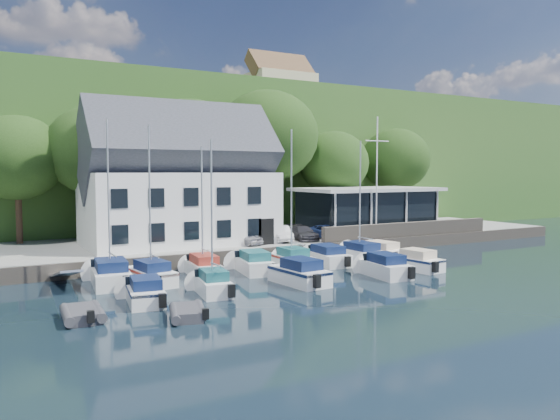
# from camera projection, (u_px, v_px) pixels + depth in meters

# --- Properties ---
(ground) EXTENTS (180.00, 180.00, 0.00)m
(ground) POSITION_uv_depth(u_px,v_px,m) (390.00, 285.00, 31.65)
(ground) COLOR black
(ground) RESTS_ON ground
(quay) EXTENTS (60.00, 13.00, 1.00)m
(quay) POSITION_uv_depth(u_px,v_px,m) (254.00, 243.00, 46.82)
(quay) COLOR gray
(quay) RESTS_ON ground
(quay_face) EXTENTS (60.00, 0.30, 1.00)m
(quay_face) POSITION_uv_depth(u_px,v_px,m) (293.00, 252.00, 41.17)
(quay_face) COLOR #696054
(quay_face) RESTS_ON ground
(hillside) EXTENTS (160.00, 75.00, 16.00)m
(hillside) POSITION_uv_depth(u_px,v_px,m) (126.00, 163.00, 84.96)
(hillside) COLOR #2F5A22
(hillside) RESTS_ON ground
(field_patch) EXTENTS (50.00, 30.00, 0.30)m
(field_patch) POSITION_uv_depth(u_px,v_px,m) (160.00, 117.00, 95.27)
(field_patch) COLOR #606934
(field_patch) RESTS_ON hillside
(farmhouse) EXTENTS (10.40, 7.00, 8.20)m
(farmhouse) POSITION_uv_depth(u_px,v_px,m) (280.00, 86.00, 86.21)
(farmhouse) COLOR #C5B094
(farmhouse) RESTS_ON hillside
(harbor_building) EXTENTS (14.40, 8.20, 8.70)m
(harbor_building) POSITION_uv_depth(u_px,v_px,m) (179.00, 188.00, 42.18)
(harbor_building) COLOR white
(harbor_building) RESTS_ON quay
(club_pavilion) EXTENTS (13.20, 7.20, 4.10)m
(club_pavilion) POSITION_uv_depth(u_px,v_px,m) (367.00, 210.00, 50.73)
(club_pavilion) COLOR black
(club_pavilion) RESTS_ON quay
(seawall) EXTENTS (18.00, 0.50, 1.20)m
(seawall) POSITION_uv_depth(u_px,v_px,m) (409.00, 229.00, 47.32)
(seawall) COLOR #696054
(seawall) RESTS_ON quay
(gangway) EXTENTS (1.20, 6.00, 1.40)m
(gangway) POSITION_uv_depth(u_px,v_px,m) (65.00, 286.00, 31.38)
(gangway) COLOR silver
(gangway) RESTS_ON ground
(car_silver) EXTENTS (2.39, 3.71, 1.18)m
(car_silver) POSITION_uv_depth(u_px,v_px,m) (243.00, 237.00, 41.74)
(car_silver) COLOR #BCBCC1
(car_silver) RESTS_ON quay
(car_white) EXTENTS (2.33, 4.02, 1.25)m
(car_white) POSITION_uv_depth(u_px,v_px,m) (281.00, 233.00, 43.81)
(car_white) COLOR silver
(car_white) RESTS_ON quay
(car_dgrey) EXTENTS (2.24, 4.24, 1.17)m
(car_dgrey) POSITION_uv_depth(u_px,v_px,m) (302.00, 233.00, 44.59)
(car_dgrey) COLOR #313036
(car_dgrey) RESTS_ON quay
(car_blue) EXTENTS (1.42, 3.52, 1.20)m
(car_blue) POSITION_uv_depth(u_px,v_px,m) (327.00, 231.00, 45.66)
(car_blue) COLOR navy
(car_blue) RESTS_ON quay
(flagpole) EXTENTS (2.45, 0.20, 10.21)m
(flagpole) POSITION_uv_depth(u_px,v_px,m) (377.00, 177.00, 46.11)
(flagpole) COLOR white
(flagpole) RESTS_ON quay
(tree_0) EXTENTS (7.27, 7.27, 9.93)m
(tree_0) POSITION_uv_depth(u_px,v_px,m) (18.00, 180.00, 42.06)
(tree_0) COLOR #18330F
(tree_0) RESTS_ON quay
(tree_1) EXTENTS (7.93, 7.93, 10.84)m
(tree_1) POSITION_uv_depth(u_px,v_px,m) (97.00, 174.00, 43.73)
(tree_1) COLOR #18330F
(tree_1) RESTS_ON quay
(tree_2) EXTENTS (8.73, 8.73, 11.94)m
(tree_2) POSITION_uv_depth(u_px,v_px,m) (190.00, 167.00, 47.85)
(tree_2) COLOR #18330F
(tree_2) RESTS_ON quay
(tree_3) EXTENTS (9.76, 9.76, 13.34)m
(tree_3) POSITION_uv_depth(u_px,v_px,m) (267.00, 160.00, 52.09)
(tree_3) COLOR #18330F
(tree_3) RESTS_ON quay
(tree_4) EXTENTS (7.08, 7.08, 9.68)m
(tree_4) POSITION_uv_depth(u_px,v_px,m) (334.00, 179.00, 55.12)
(tree_4) COLOR #18330F
(tree_4) RESTS_ON quay
(tree_5) EXTENTS (7.58, 7.58, 10.37)m
(tree_5) POSITION_uv_depth(u_px,v_px,m) (396.00, 175.00, 60.48)
(tree_5) COLOR #18330F
(tree_5) RESTS_ON quay
(boat_r1_0) EXTENTS (2.89, 7.03, 9.37)m
(boat_r1_0) POSITION_uv_depth(u_px,v_px,m) (109.00, 205.00, 31.30)
(boat_r1_0) COLOR white
(boat_r1_0) RESTS_ON ground
(boat_r1_1) EXTENTS (2.56, 5.83, 8.80)m
(boat_r1_1) POSITION_uv_depth(u_px,v_px,m) (150.00, 209.00, 31.54)
(boat_r1_1) COLOR white
(boat_r1_1) RESTS_ON ground
(boat_r1_2) EXTENTS (2.29, 6.30, 8.47)m
(boat_r1_2) POSITION_uv_depth(u_px,v_px,m) (202.00, 209.00, 34.17)
(boat_r1_2) COLOR white
(boat_r1_2) RESTS_ON ground
(boat_r1_3) EXTENTS (2.92, 6.30, 1.44)m
(boat_r1_3) POSITION_uv_depth(u_px,v_px,m) (253.00, 261.00, 35.67)
(boat_r1_3) COLOR white
(boat_r1_3) RESTS_ON ground
(boat_r1_4) EXTENTS (1.97, 5.27, 8.69)m
(boat_r1_4) POSITION_uv_depth(u_px,v_px,m) (291.00, 205.00, 37.01)
(boat_r1_4) COLOR white
(boat_r1_4) RESTS_ON ground
(boat_r1_5) EXTENTS (2.49, 6.28, 1.43)m
(boat_r1_5) POSITION_uv_depth(u_px,v_px,m) (326.00, 254.00, 38.62)
(boat_r1_5) COLOR white
(boat_r1_5) RESTS_ON ground
(boat_r1_6) EXTENTS (2.31, 6.32, 8.68)m
(boat_r1_6) POSITION_uv_depth(u_px,v_px,m) (360.00, 202.00, 39.97)
(boat_r1_6) COLOR white
(boat_r1_6) RESTS_ON ground
(boat_r1_7) EXTENTS (2.81, 6.34, 1.34)m
(boat_r1_7) POSITION_uv_depth(u_px,v_px,m) (379.00, 250.00, 41.26)
(boat_r1_7) COLOR white
(boat_r1_7) RESTS_ON ground
(boat_r2_0) EXTENTS (2.55, 5.40, 1.35)m
(boat_r2_0) POSITION_uv_depth(u_px,v_px,m) (145.00, 290.00, 27.22)
(boat_r2_0) COLOR white
(boat_r2_0) RESTS_ON ground
(boat_r2_1) EXTENTS (2.32, 5.16, 8.33)m
(boat_r2_1) POSITION_uv_depth(u_px,v_px,m) (212.00, 217.00, 29.00)
(boat_r2_1) COLOR white
(boat_r2_1) RESTS_ON ground
(boat_r2_2) EXTENTS (2.54, 5.91, 1.55)m
(boat_r2_2) POSITION_uv_depth(u_px,v_px,m) (299.00, 271.00, 31.85)
(boat_r2_2) COLOR white
(boat_r2_2) RESTS_ON ground
(boat_r2_3) EXTENTS (2.60, 6.07, 1.48)m
(boat_r2_3) POSITION_uv_depth(u_px,v_px,m) (384.00, 265.00, 34.27)
(boat_r2_3) COLOR white
(boat_r2_3) RESTS_ON ground
(boat_r2_4) EXTENTS (2.42, 5.55, 1.42)m
(boat_r2_4) POSITION_uv_depth(u_px,v_px,m) (415.00, 259.00, 36.46)
(boat_r2_4) COLOR white
(boat_r2_4) RESTS_ON ground
(dinghy_0) EXTENTS (2.02, 3.15, 0.71)m
(dinghy_0) POSITION_uv_depth(u_px,v_px,m) (83.00, 312.00, 24.21)
(dinghy_0) COLOR #38383D
(dinghy_0) RESTS_ON ground
(dinghy_1) EXTENTS (2.39, 3.16, 0.65)m
(dinghy_1) POSITION_uv_depth(u_px,v_px,m) (188.00, 311.00, 24.54)
(dinghy_1) COLOR #38383D
(dinghy_1) RESTS_ON ground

